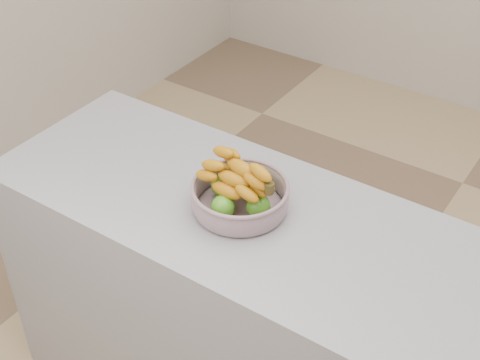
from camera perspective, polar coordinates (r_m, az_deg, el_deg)
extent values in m
plane|color=tan|center=(2.76, 10.01, -13.26)|extent=(4.00, 4.00, 0.00)
cube|color=#94949C|center=(2.13, 5.42, -14.10)|extent=(2.00, 0.60, 0.90)
cylinder|color=#A4B4C5|center=(1.89, 0.00, -2.29)|extent=(0.24, 0.24, 0.01)
torus|color=#A4B4C5|center=(1.84, 0.00, -0.62)|extent=(0.28, 0.28, 0.01)
sphere|color=#468C18|center=(1.82, -1.48, -2.33)|extent=(0.07, 0.07, 0.07)
sphere|color=#468C18|center=(1.82, 1.57, -2.27)|extent=(0.07, 0.07, 0.07)
sphere|color=#468C18|center=(1.90, 1.42, -0.42)|extent=(0.07, 0.07, 0.07)
sphere|color=#468C18|center=(1.90, -1.51, -0.47)|extent=(0.07, 0.07, 0.07)
ellipsoid|color=orange|center=(1.82, -1.16, -0.89)|extent=(0.18, 0.05, 0.04)
ellipsoid|color=orange|center=(1.84, -0.21, -0.28)|extent=(0.18, 0.07, 0.04)
ellipsoid|color=orange|center=(1.87, 0.72, 0.32)|extent=(0.18, 0.09, 0.04)
ellipsoid|color=orange|center=(1.80, -0.52, 0.05)|extent=(0.18, 0.05, 0.04)
ellipsoid|color=orange|center=(1.83, 0.51, 0.71)|extent=(0.18, 0.10, 0.04)
ellipsoid|color=orange|center=(1.80, 0.13, 1.01)|extent=(0.18, 0.07, 0.04)
cylinder|color=#3E3313|center=(1.75, 2.50, -0.69)|extent=(0.03, 0.03, 0.03)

